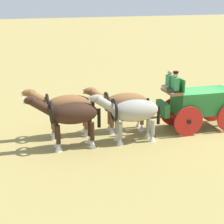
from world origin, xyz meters
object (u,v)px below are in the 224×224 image
at_px(draft_horse_lead_near, 70,115).
at_px(draft_horse_rear_near, 132,112).
at_px(draft_horse_lead_off, 66,106).
at_px(show_wagon, 199,103).
at_px(draft_horse_rear_off, 123,104).

bearing_deg(draft_horse_lead_near, draft_horse_rear_near, 169.44).
height_order(draft_horse_rear_near, draft_horse_lead_off, draft_horse_lead_off).
xyz_separation_m(show_wagon, draft_horse_lead_off, (5.90, -1.76, 0.11)).
distance_m(draft_horse_rear_off, draft_horse_lead_off, 2.60).
bearing_deg(draft_horse_rear_off, draft_horse_lead_near, 16.08).
relative_size(show_wagon, draft_horse_rear_near, 1.86).
distance_m(show_wagon, draft_horse_lead_near, 6.15).
height_order(draft_horse_lead_near, draft_horse_lead_off, draft_horse_lead_near).
bearing_deg(draft_horse_rear_near, draft_horse_lead_off, -37.02).
relative_size(draft_horse_rear_off, draft_horse_lead_off, 1.00).
relative_size(draft_horse_rear_near, draft_horse_rear_off, 1.01).
xyz_separation_m(show_wagon, draft_horse_rear_off, (3.34, -1.28, 0.03)).
height_order(show_wagon, draft_horse_rear_off, show_wagon).
xyz_separation_m(draft_horse_rear_near, draft_horse_lead_off, (2.33, -1.76, 0.07)).
distance_m(draft_horse_rear_off, draft_horse_lead_near, 2.90).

